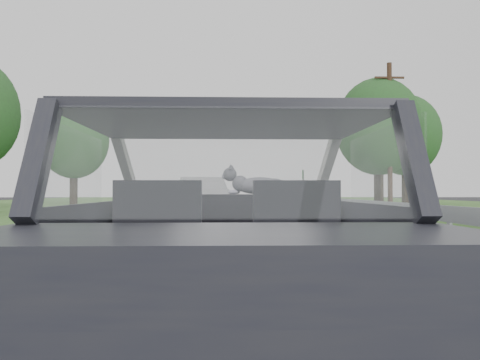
{
  "coord_description": "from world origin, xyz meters",
  "views": [
    {
      "loc": [
        -0.01,
        -3.11,
        1.03
      ],
      "look_at": [
        0.1,
        0.55,
        1.11
      ],
      "focal_mm": 35.0,
      "sensor_mm": 36.0,
      "label": 1
    }
  ],
  "objects": [
    {
      "name": "driver_seat",
      "position": [
        -0.4,
        -0.29,
        0.88
      ],
      "size": [
        0.5,
        0.72,
        0.42
      ],
      "primitive_type": "cube",
      "color": "black",
      "rests_on": "subject_car"
    },
    {
      "name": "dashboard",
      "position": [
        0.0,
        0.62,
        0.85
      ],
      "size": [
        1.58,
        0.45,
        0.3
      ],
      "primitive_type": "cube",
      "color": "black",
      "rests_on": "subject_car"
    },
    {
      "name": "steering_wheel",
      "position": [
        -0.4,
        0.33,
        0.92
      ],
      "size": [
        0.36,
        0.36,
        0.04
      ],
      "primitive_type": "torus",
      "color": "black",
      "rests_on": "dashboard"
    },
    {
      "name": "passenger_seat",
      "position": [
        0.4,
        -0.29,
        0.88
      ],
      "size": [
        0.5,
        0.72,
        0.42
      ],
      "primitive_type": "cube",
      "color": "black",
      "rests_on": "subject_car"
    },
    {
      "name": "cat",
      "position": [
        0.26,
        0.63,
        1.08
      ],
      "size": [
        0.56,
        0.29,
        0.24
      ],
      "primitive_type": "ellipsoid",
      "rotation": [
        0.0,
        0.0,
        -0.24
      ],
      "color": "slate",
      "rests_on": "dashboard"
    },
    {
      "name": "guardrail",
      "position": [
        4.3,
        10.0,
        0.58
      ],
      "size": [
        0.05,
        90.0,
        0.32
      ],
      "primitive_type": "cube",
      "color": "#9FA2AA",
      "rests_on": "ground"
    },
    {
      "name": "subject_car",
      "position": [
        0.0,
        0.0,
        0.72
      ],
      "size": [
        1.8,
        4.0,
        1.45
      ],
      "primitive_type": "cube",
      "color": "black",
      "rests_on": "ground"
    },
    {
      "name": "tree_2",
      "position": [
        8.12,
        21.39,
        3.41
      ],
      "size": [
        5.38,
        5.38,
        6.82
      ],
      "primitive_type": null,
      "rotation": [
        0.0,
        0.0,
        -0.22
      ],
      "color": "#275F25",
      "rests_on": "ground"
    },
    {
      "name": "tree_3",
      "position": [
        13.65,
        31.92,
        4.04
      ],
      "size": [
        6.6,
        6.6,
        8.08
      ],
      "primitive_type": null,
      "rotation": [
        0.0,
        0.0,
        -0.28
      ],
      "color": "#275F25",
      "rests_on": "ground"
    },
    {
      "name": "highway_sign",
      "position": [
        4.91,
        26.31,
        1.16
      ],
      "size": [
        0.3,
        0.93,
        2.33
      ],
      "primitive_type": "cube",
      "rotation": [
        0.0,
        0.0,
        -0.23
      ],
      "color": "#0F641F",
      "rests_on": "ground"
    },
    {
      "name": "other_car",
      "position": [
        -0.94,
        16.04,
        0.8
      ],
      "size": [
        2.74,
        5.1,
        1.59
      ],
      "primitive_type": "imported",
      "rotation": [
        0.0,
        0.0,
        0.18
      ],
      "color": "#AEAFB1",
      "rests_on": "ground"
    },
    {
      "name": "ground",
      "position": [
        0.0,
        0.0,
        0.0
      ],
      "size": [
        140.0,
        140.0,
        0.0
      ],
      "primitive_type": "plane",
      "color": "#3B3C40",
      "rests_on": "ground"
    },
    {
      "name": "tree_6",
      "position": [
        -9.69,
        27.01,
        3.32
      ],
      "size": [
        5.67,
        5.67,
        6.63
      ],
      "primitive_type": null,
      "rotation": [
        0.0,
        0.0,
        -0.37
      ],
      "color": "#275F25",
      "rests_on": "ground"
    },
    {
      "name": "utility_pole",
      "position": [
        8.36,
        20.35,
        3.78
      ],
      "size": [
        0.31,
        0.31,
        7.56
      ],
      "primitive_type": "cylinder",
      "rotation": [
        0.0,
        0.0,
        -0.29
      ],
      "color": "#472B1D",
      "rests_on": "ground"
    }
  ]
}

